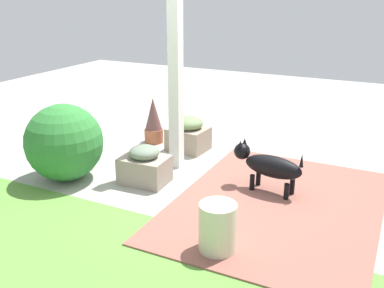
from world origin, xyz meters
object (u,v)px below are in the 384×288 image
object	(u,v)px
terracotta_pot_spiky	(153,121)
dog	(268,165)
porch_pillar	(176,73)
round_shrub	(64,143)
stone_planter_nearest	(188,134)
ceramic_urn	(218,228)
stone_planter_mid	(145,166)

from	to	relation	value
terracotta_pot_spiky	dog	world-z (taller)	terracotta_pot_spiky
porch_pillar	round_shrub	size ratio (longest dim) A/B	2.64
stone_planter_nearest	round_shrub	xyz separation A→B (m)	(0.76, 1.34, 0.20)
stone_planter_nearest	dog	world-z (taller)	dog
round_shrub	stone_planter_nearest	bearing A→B (deg)	-119.39
porch_pillar	ceramic_urn	bearing A→B (deg)	128.49
dog	porch_pillar	bearing A→B (deg)	-10.22
stone_planter_nearest	terracotta_pot_spiky	world-z (taller)	terracotta_pot_spiky
porch_pillar	stone_planter_nearest	xyz separation A→B (m)	(0.12, -0.52, -0.86)
terracotta_pot_spiky	ceramic_urn	distance (m)	2.62
porch_pillar	stone_planter_mid	world-z (taller)	porch_pillar
porch_pillar	dog	distance (m)	1.37
stone_planter_mid	ceramic_urn	distance (m)	1.44
round_shrub	dog	distance (m)	2.09
porch_pillar	terracotta_pot_spiky	size ratio (longest dim) A/B	3.58
ceramic_urn	round_shrub	bearing A→B (deg)	-15.67
terracotta_pot_spiky	ceramic_urn	bearing A→B (deg)	131.72
terracotta_pot_spiky	ceramic_urn	world-z (taller)	terracotta_pot_spiky
terracotta_pot_spiky	stone_planter_nearest	bearing A→B (deg)	173.78
stone_planter_mid	ceramic_urn	world-z (taller)	stone_planter_mid
stone_planter_nearest	terracotta_pot_spiky	size ratio (longest dim) A/B	0.82
terracotta_pot_spiky	ceramic_urn	xyz separation A→B (m)	(-1.74, 1.95, -0.08)
round_shrub	dog	xyz separation A→B (m)	(-1.99, -0.62, -0.11)
stone_planter_nearest	terracotta_pot_spiky	distance (m)	0.54
stone_planter_nearest	stone_planter_mid	world-z (taller)	stone_planter_nearest
porch_pillar	ceramic_urn	distance (m)	1.95
terracotta_pot_spiky	ceramic_urn	size ratio (longest dim) A/B	1.48
dog	round_shrub	bearing A→B (deg)	17.19
stone_planter_nearest	porch_pillar	bearing A→B (deg)	102.77
stone_planter_mid	ceramic_urn	bearing A→B (deg)	144.62
porch_pillar	stone_planter_mid	xyz separation A→B (m)	(0.08, 0.54, -0.88)
stone_planter_nearest	round_shrub	distance (m)	1.55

